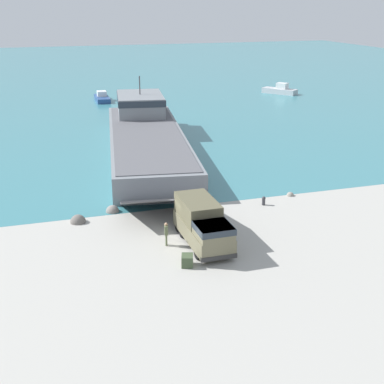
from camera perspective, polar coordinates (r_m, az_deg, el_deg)
ground_plane at (r=41.61m, az=-0.54°, el=-4.06°), size 240.00×240.00×0.00m
water_surface at (r=132.85m, az=-12.68°, el=12.00°), size 240.00×180.00×0.01m
landing_craft at (r=64.03m, az=-4.98°, el=6.15°), size 13.31×39.01×7.50m
military_truck at (r=38.74m, az=1.14°, el=-3.41°), size 2.58×7.00×3.07m
soldier_on_ramp at (r=38.69m, az=-2.77°, el=-4.31°), size 0.31×0.48×1.79m
moored_boat_b at (r=105.32m, az=9.37°, el=10.67°), size 5.74×6.53×2.07m
moored_boat_c at (r=97.69m, az=-9.57°, el=9.89°), size 2.46×6.63×1.67m
mooring_bollard at (r=46.85m, az=7.65°, el=-0.89°), size 0.33×0.33×0.78m
cargo_crate at (r=36.06m, az=-0.50°, el=-7.32°), size 1.01×1.11×0.77m
shoreline_rock_a at (r=49.63m, az=10.43°, el=-0.38°), size 0.67×0.67×0.67m
shoreline_rock_b at (r=45.60m, az=-8.47°, el=-2.09°), size 1.13×1.13×1.13m
shoreline_rock_c at (r=43.96m, az=-12.05°, el=-3.17°), size 1.27×1.27×1.27m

